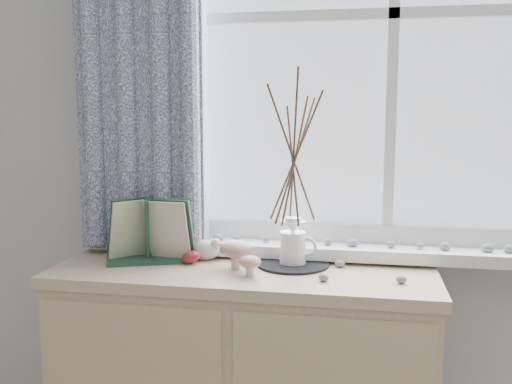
% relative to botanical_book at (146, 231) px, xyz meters
% --- Properties ---
extents(botanical_book, '(0.34, 0.23, 0.22)m').
position_rel_botanical_book_xyz_m(botanical_book, '(0.00, 0.00, 0.00)').
color(botanical_book, '#20422D').
rests_on(botanical_book, sideboard).
extents(toadstool_cluster, '(0.14, 0.15, 0.09)m').
position_rel_botanical_book_xyz_m(toadstool_cluster, '(0.31, -0.02, -0.05)').
color(toadstool_cluster, beige).
rests_on(toadstool_cluster, sideboard).
extents(wooden_eggs, '(0.13, 0.17, 0.06)m').
position_rel_botanical_book_xyz_m(wooden_eggs, '(0.10, 0.09, -0.08)').
color(wooden_eggs, tan).
rests_on(wooden_eggs, sideboard).
extents(songbird_figurine, '(0.15, 0.09, 0.08)m').
position_rel_botanical_book_xyz_m(songbird_figurine, '(0.17, 0.09, -0.07)').
color(songbird_figurine, white).
rests_on(songbird_figurine, sideboard).
extents(crocheted_doily, '(0.23, 0.23, 0.01)m').
position_rel_botanical_book_xyz_m(crocheted_doily, '(0.47, 0.07, -0.11)').
color(crocheted_doily, black).
rests_on(crocheted_doily, sideboard).
extents(twig_pitcher, '(0.24, 0.24, 0.63)m').
position_rel_botanical_book_xyz_m(twig_pitcher, '(0.47, 0.07, 0.25)').
color(twig_pitcher, white).
rests_on(twig_pitcher, crocheted_doily).
extents(sideboard_pebbles, '(0.25, 0.19, 0.02)m').
position_rel_botanical_book_xyz_m(sideboard_pebbles, '(0.66, -0.02, -0.10)').
color(sideboard_pebbles, gray).
rests_on(sideboard_pebbles, sideboard).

